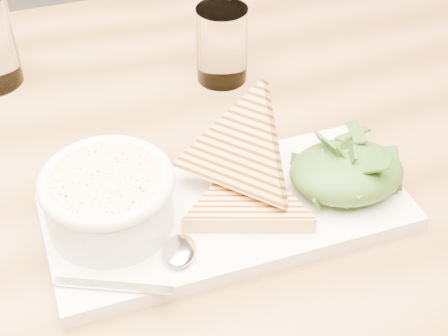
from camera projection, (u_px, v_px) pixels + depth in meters
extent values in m
cube|color=olive|center=(94.00, 222.00, 0.71)|extent=(1.45, 1.06, 0.04)
cylinder|color=olive|center=(425.00, 175.00, 1.35)|extent=(0.06, 0.06, 0.74)
cube|color=silver|center=(228.00, 213.00, 0.68)|extent=(0.37, 0.21, 0.02)
cylinder|color=silver|center=(110.00, 205.00, 0.64)|extent=(0.12, 0.12, 0.05)
cylinder|color=#D7B983|center=(106.00, 182.00, 0.62)|extent=(0.10, 0.10, 0.01)
torus|color=silver|center=(106.00, 181.00, 0.62)|extent=(0.13, 0.13, 0.01)
ellipsoid|color=black|center=(346.00, 172.00, 0.68)|extent=(0.11, 0.09, 0.04)
ellipsoid|color=silver|center=(179.00, 251.00, 0.62)|extent=(0.04, 0.05, 0.01)
cube|color=silver|center=(113.00, 286.00, 0.59)|extent=(0.10, 0.04, 0.00)
cylinder|color=white|center=(222.00, 45.00, 0.84)|extent=(0.06, 0.06, 0.10)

